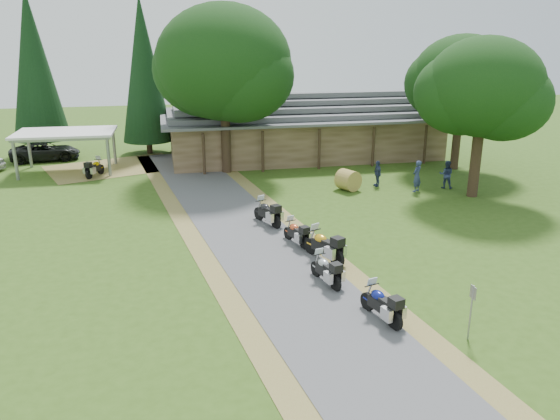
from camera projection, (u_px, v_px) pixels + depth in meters
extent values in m
plane|color=#335116|center=(309.00, 304.00, 19.03)|extent=(120.00, 120.00, 0.00)
plane|color=#4F4F52|center=(272.00, 261.00, 22.65)|extent=(51.95, 51.95, 0.00)
imported|color=black|center=(44.00, 147.00, 40.65)|extent=(2.94, 5.60, 2.05)
imported|color=navy|center=(417.00, 174.00, 32.49)|extent=(0.78, 0.74, 2.22)
imported|color=navy|center=(447.00, 172.00, 33.25)|extent=(0.70, 0.63, 2.02)
imported|color=navy|center=(378.00, 171.00, 33.76)|extent=(0.39, 0.54, 1.87)
cylinder|color=olive|center=(348.00, 180.00, 32.93)|extent=(1.61, 1.55, 1.25)
cone|color=black|center=(144.00, 76.00, 41.67)|extent=(3.89, 3.89, 11.93)
cone|color=black|center=(35.00, 73.00, 41.74)|extent=(4.23, 4.23, 12.49)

